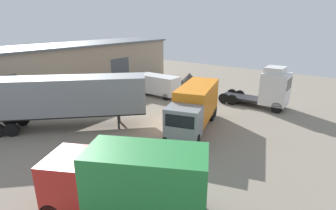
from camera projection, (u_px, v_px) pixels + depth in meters
The scene contains 9 objects.
ground_plane at pixel (171, 124), 22.27m from camera, with size 60.00×60.00×0.00m, color gray.
warehouse_building at pixel (55, 69), 31.40m from camera, with size 34.20×7.24×5.62m.
tractor_unit_white at pixel (270, 89), 25.76m from camera, with size 2.70×6.60×4.18m.
container_trailer_yellow at pixel (68, 97), 20.69m from camera, with size 10.27×10.17×4.20m.
delivery_van_white at pixel (157, 84), 30.33m from camera, with size 2.06×5.27×2.40m.
box_truck_red at pixel (128, 178), 11.37m from camera, with size 5.44×7.34×3.26m.
box_truck_grey at pixel (195, 105), 20.87m from camera, with size 8.24×4.64×3.43m.
gravel_pile at pixel (189, 80), 34.44m from camera, with size 3.62×3.62×1.85m.
traffic_cone at pixel (204, 105), 26.35m from camera, with size 0.40×0.40×0.55m.
Camera 1 is at (-16.63, -12.33, 8.37)m, focal length 28.00 mm.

